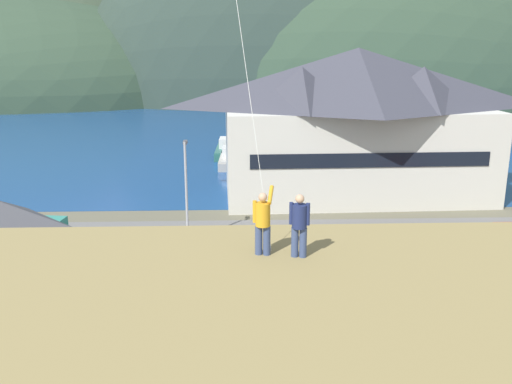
{
  "coord_description": "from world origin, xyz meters",
  "views": [
    {
      "loc": [
        -1.45,
        -23.35,
        12.48
      ],
      "look_at": [
        -0.28,
        9.0,
        3.84
      ],
      "focal_mm": 38.47,
      "sensor_mm": 36.0,
      "label": 1
    }
  ],
  "objects_px": {
    "wharf_dock": "(261,159)",
    "person_companion": "(299,224)",
    "parked_car_mid_row_center": "(283,246)",
    "person_kite_flyer": "(263,221)",
    "moored_boat_inner_slip": "(228,149)",
    "parked_car_front_row_red": "(509,286)",
    "moored_boat_outer_mooring": "(297,163)",
    "parked_car_back_row_right": "(316,285)",
    "moored_boat_wharfside": "(230,159)",
    "harbor_lodge": "(356,119)",
    "parking_light_pole": "(186,185)",
    "parked_car_back_row_left": "(151,286)",
    "parked_car_mid_row_far": "(392,247)",
    "parked_car_front_row_end": "(512,239)"
  },
  "relations": [
    {
      "from": "harbor_lodge",
      "to": "parking_light_pole",
      "type": "relative_size",
      "value": 3.51
    },
    {
      "from": "wharf_dock",
      "to": "person_companion",
      "type": "xyz_separation_m",
      "value": [
        -1.09,
        -45.97,
        7.57
      ]
    },
    {
      "from": "moored_boat_wharfside",
      "to": "moored_boat_inner_slip",
      "type": "bearing_deg",
      "value": 92.81
    },
    {
      "from": "person_kite_flyer",
      "to": "parked_car_mid_row_center",
      "type": "bearing_deg",
      "value": 82.92
    },
    {
      "from": "parked_car_back_row_right",
      "to": "parking_light_pole",
      "type": "bearing_deg",
      "value": 127.83
    },
    {
      "from": "moored_boat_outer_mooring",
      "to": "harbor_lodge",
      "type": "bearing_deg",
      "value": -69.27
    },
    {
      "from": "moored_boat_inner_slip",
      "to": "person_companion",
      "type": "xyz_separation_m",
      "value": [
        2.64,
        -49.91,
        7.2
      ]
    },
    {
      "from": "parked_car_front_row_end",
      "to": "parked_car_front_row_red",
      "type": "relative_size",
      "value": 1.0
    },
    {
      "from": "moored_boat_wharfside",
      "to": "parking_light_pole",
      "type": "height_order",
      "value": "parking_light_pole"
    },
    {
      "from": "parked_car_front_row_red",
      "to": "person_kite_flyer",
      "type": "xyz_separation_m",
      "value": [
        -12.61,
        -10.33,
        6.87
      ]
    },
    {
      "from": "moored_boat_wharfside",
      "to": "harbor_lodge",
      "type": "bearing_deg",
      "value": -49.01
    },
    {
      "from": "moored_boat_outer_mooring",
      "to": "parked_car_front_row_end",
      "type": "bearing_deg",
      "value": -66.67
    },
    {
      "from": "moored_boat_outer_mooring",
      "to": "parked_car_front_row_end",
      "type": "relative_size",
      "value": 1.72
    },
    {
      "from": "harbor_lodge",
      "to": "parked_car_back_row_right",
      "type": "relative_size",
      "value": 5.41
    },
    {
      "from": "parked_car_mid_row_center",
      "to": "parking_light_pole",
      "type": "bearing_deg",
      "value": 149.12
    },
    {
      "from": "parked_car_back_row_left",
      "to": "parked_car_back_row_right",
      "type": "height_order",
      "value": "same"
    },
    {
      "from": "parked_car_back_row_left",
      "to": "parking_light_pole",
      "type": "height_order",
      "value": "parking_light_pole"
    },
    {
      "from": "parked_car_front_row_end",
      "to": "parked_car_front_row_red",
      "type": "bearing_deg",
      "value": -117.66
    },
    {
      "from": "parked_car_back_row_left",
      "to": "parked_car_front_row_red",
      "type": "relative_size",
      "value": 1.03
    },
    {
      "from": "harbor_lodge",
      "to": "parked_car_mid_row_far",
      "type": "distance_m",
      "value": 16.52
    },
    {
      "from": "parked_car_back_row_right",
      "to": "moored_boat_wharfside",
      "type": "bearing_deg",
      "value": 97.86
    },
    {
      "from": "parked_car_mid_row_center",
      "to": "person_kite_flyer",
      "type": "xyz_separation_m",
      "value": [
        -2.03,
        -16.37,
        6.87
      ]
    },
    {
      "from": "moored_boat_outer_mooring",
      "to": "person_kite_flyer",
      "type": "bearing_deg",
      "value": -97.6
    },
    {
      "from": "harbor_lodge",
      "to": "parked_car_mid_row_far",
      "type": "height_order",
      "value": "harbor_lodge"
    },
    {
      "from": "parked_car_back_row_right",
      "to": "parking_light_pole",
      "type": "relative_size",
      "value": 0.65
    },
    {
      "from": "person_kite_flyer",
      "to": "person_companion",
      "type": "relative_size",
      "value": 1.07
    },
    {
      "from": "harbor_lodge",
      "to": "parked_car_mid_row_far",
      "type": "bearing_deg",
      "value": -93.3
    },
    {
      "from": "harbor_lodge",
      "to": "wharf_dock",
      "type": "distance_m",
      "value": 17.16
    },
    {
      "from": "parked_car_back_row_left",
      "to": "person_kite_flyer",
      "type": "xyz_separation_m",
      "value": [
        4.92,
        -10.96,
        6.87
      ]
    },
    {
      "from": "wharf_dock",
      "to": "parking_light_pole",
      "type": "bearing_deg",
      "value": -103.0
    },
    {
      "from": "moored_boat_wharfside",
      "to": "parked_car_back_row_right",
      "type": "bearing_deg",
      "value": -82.14
    },
    {
      "from": "parked_car_back_row_right",
      "to": "person_companion",
      "type": "relative_size",
      "value": 2.47
    },
    {
      "from": "wharf_dock",
      "to": "parked_car_mid_row_far",
      "type": "distance_m",
      "value": 30.45
    },
    {
      "from": "moored_boat_inner_slip",
      "to": "harbor_lodge",
      "type": "bearing_deg",
      "value": -58.79
    },
    {
      "from": "parked_car_back_row_right",
      "to": "parking_light_pole",
      "type": "height_order",
      "value": "parking_light_pole"
    },
    {
      "from": "harbor_lodge",
      "to": "moored_boat_wharfside",
      "type": "distance_m",
      "value": 17.37
    },
    {
      "from": "parking_light_pole",
      "to": "person_kite_flyer",
      "type": "bearing_deg",
      "value": -78.9
    },
    {
      "from": "moored_boat_outer_mooring",
      "to": "parked_car_back_row_left",
      "type": "xyz_separation_m",
      "value": [
        -10.47,
        -30.59,
        0.34
      ]
    },
    {
      "from": "person_companion",
      "to": "parked_car_front_row_end",
      "type": "bearing_deg",
      "value": 48.66
    },
    {
      "from": "parked_car_back_row_left",
      "to": "parked_car_front_row_end",
      "type": "xyz_separation_m",
      "value": [
        21.04,
        6.06,
        0.0
      ]
    },
    {
      "from": "moored_boat_inner_slip",
      "to": "person_kite_flyer",
      "type": "distance_m",
      "value": 50.26
    },
    {
      "from": "parked_car_front_row_red",
      "to": "parking_light_pole",
      "type": "bearing_deg",
      "value": 149.86
    },
    {
      "from": "harbor_lodge",
      "to": "person_companion",
      "type": "relative_size",
      "value": 13.38
    },
    {
      "from": "moored_boat_outer_mooring",
      "to": "parked_car_back_row_left",
      "type": "distance_m",
      "value": 32.33
    },
    {
      "from": "person_companion",
      "to": "parking_light_pole",
      "type": "bearing_deg",
      "value": 103.6
    },
    {
      "from": "parked_car_front_row_end",
      "to": "parked_car_mid_row_center",
      "type": "bearing_deg",
      "value": -177.35
    },
    {
      "from": "moored_boat_inner_slip",
      "to": "parked_car_front_row_red",
      "type": "xyz_separation_m",
      "value": [
        14.29,
        -39.37,
        0.34
      ]
    },
    {
      "from": "moored_boat_wharfside",
      "to": "person_kite_flyer",
      "type": "height_order",
      "value": "person_kite_flyer"
    },
    {
      "from": "parked_car_front_row_end",
      "to": "parked_car_mid_row_far",
      "type": "xyz_separation_m",
      "value": [
        -7.68,
        -1.02,
        0.0
      ]
    },
    {
      "from": "harbor_lodge",
      "to": "moored_boat_outer_mooring",
      "type": "xyz_separation_m",
      "value": [
        -3.79,
        10.01,
        -5.89
      ]
    }
  ]
}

